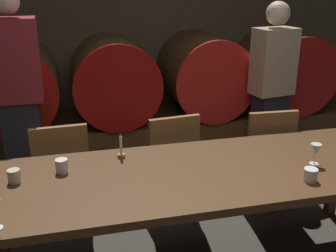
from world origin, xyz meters
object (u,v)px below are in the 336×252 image
wine_barrel_far_right (281,69)px  guest_left (19,103)px  wine_barrel_center_right (202,73)px  cup_far_left (14,176)px  wine_barrel_far_left (15,84)px  chair_center (170,159)px  wine_glass_center (316,150)px  cup_center_left (62,166)px  cup_center_right (311,175)px  dining_table (201,179)px  chair_right (265,153)px  wine_barrel_center_left (113,78)px  guest_right (271,89)px  chair_left (62,170)px  candle_left (121,151)px

wine_barrel_far_right → guest_left: size_ratio=0.53×
wine_barrel_center_right → cup_far_left: (-1.73, -1.77, -0.12)m
wine_barrel_far_left → chair_center: size_ratio=1.09×
wine_glass_center → cup_center_left: bearing=170.4°
cup_center_left → cup_center_right: size_ratio=1.04×
cup_center_right → dining_table: bearing=154.4°
dining_table → wine_barrel_far_right: bearing=50.7°
chair_center → chair_right: same height
wine_barrel_center_left → guest_right: (1.44, -0.61, -0.05)m
chair_center → cup_center_left: (-0.82, -0.54, 0.29)m
wine_barrel_far_left → cup_far_left: bearing=-85.2°
wine_barrel_center_right → wine_glass_center: bearing=-86.9°
wine_barrel_far_left → cup_center_left: bearing=-76.2°
wine_barrel_center_left → chair_center: bearing=-75.5°
wine_barrel_far_right → cup_center_left: bearing=-144.4°
dining_table → cup_far_left: 1.12m
dining_table → chair_left: chair_left is taller
guest_right → cup_center_left: 2.24m
cup_far_left → wine_barrel_center_right: bearing=45.7°
wine_barrel_far_right → cup_far_left: 3.19m
wine_barrel_center_left → cup_center_right: size_ratio=11.73×
guest_left → dining_table: bearing=134.8°
wine_barrel_far_left → dining_table: bearing=-56.4°
chair_right → guest_left: guest_left is taller
wine_barrel_center_right → guest_left: 1.93m
wine_barrel_center_right → chair_center: bearing=-119.1°
guest_left → candle_left: bearing=129.6°
chair_left → wine_barrel_far_left: bearing=-73.9°
cup_center_right → guest_right: bearing=71.1°
dining_table → candle_left: 0.56m
chair_center → wine_glass_center: bearing=126.7°
wine_barrel_center_left → guest_right: 1.56m
chair_center → chair_right: 0.80m
dining_table → cup_far_left: (-1.11, 0.11, 0.10)m
guest_left → wine_glass_center: 2.25m
candle_left → cup_far_left: bearing=-163.2°
cup_center_right → wine_barrel_center_right: bearing=88.9°
guest_left → cup_center_left: 1.02m
dining_table → chair_center: bearing=91.5°
guest_left → wine_barrel_center_right: bearing=-157.6°
chair_right → cup_far_left: chair_right is taller
chair_center → cup_center_right: bearing=114.7°
wine_barrel_far_left → wine_barrel_center_right: size_ratio=1.00×
chair_center → wine_glass_center: (0.75, -0.81, 0.35)m
wine_barrel_far_left → cup_center_right: (1.84, -2.17, -0.12)m
wine_barrel_center_left → candle_left: (-0.14, -1.58, -0.11)m
cup_center_right → candle_left: bearing=150.3°
wine_glass_center → cup_center_right: bearing=-127.3°
chair_center → wine_barrel_center_left: bearing=-81.8°
wine_glass_center → candle_left: bearing=161.6°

